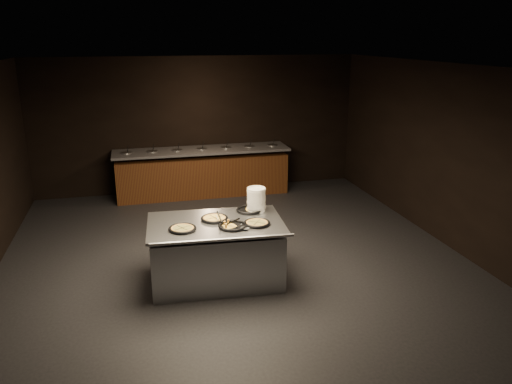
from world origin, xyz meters
TOP-DOWN VIEW (x-y plane):
  - room at (0.00, 0.00)m, footprint 7.02×8.02m
  - salad_bar at (0.00, 3.56)m, footprint 3.70×0.83m
  - serving_counter at (-0.39, -0.45)m, footprint 1.91×1.30m
  - plate_stack at (0.27, -0.12)m, footprint 0.27×0.27m
  - pan_veggie_whole at (-0.85, -0.62)m, footprint 0.36×0.36m
  - pan_cheese_whole at (-0.38, -0.35)m, footprint 0.38×0.38m
  - pan_cheese_slices_a at (0.17, -0.12)m, footprint 0.38×0.38m
  - pan_cheese_slices_b at (-0.19, -0.68)m, footprint 0.39×0.39m
  - pan_veggie_slices at (0.14, -0.66)m, footprint 0.36×0.36m
  - server_left at (-0.35, -0.45)m, footprint 0.12×0.30m
  - server_right at (-0.15, -0.75)m, footprint 0.28×0.22m

SIDE VIEW (x-z plane):
  - serving_counter at x=-0.39m, z-range -0.02..0.86m
  - salad_bar at x=0.00m, z-range -0.15..1.03m
  - pan_cheese_slices_b at x=-0.19m, z-range 0.87..0.91m
  - pan_cheese_slices_a at x=0.17m, z-range 0.87..0.91m
  - pan_veggie_slices at x=0.14m, z-range 0.88..0.92m
  - pan_veggie_whole at x=-0.85m, z-range 0.88..0.92m
  - pan_cheese_whole at x=-0.38m, z-range 0.88..0.92m
  - server_left at x=-0.35m, z-range 0.87..1.02m
  - server_right at x=-0.15m, z-range 0.87..1.03m
  - plate_stack at x=0.27m, z-range 0.88..1.21m
  - room at x=0.00m, z-range -0.01..2.91m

